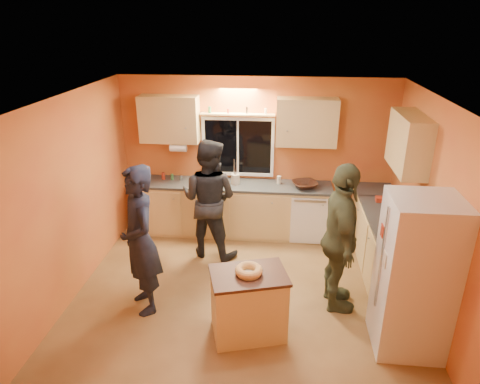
# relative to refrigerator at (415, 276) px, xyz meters

# --- Properties ---
(ground) EXTENTS (4.50, 4.50, 0.00)m
(ground) POSITION_rel_refrigerator_xyz_m (-1.89, 0.80, -0.90)
(ground) COLOR brown
(ground) RESTS_ON ground
(room_shell) EXTENTS (4.54, 4.04, 2.61)m
(room_shell) POSITION_rel_refrigerator_xyz_m (-1.77, 1.21, 0.72)
(room_shell) COLOR orange
(room_shell) RESTS_ON ground
(back_counter) EXTENTS (4.23, 0.62, 0.90)m
(back_counter) POSITION_rel_refrigerator_xyz_m (-1.88, 2.50, -0.45)
(back_counter) COLOR tan
(back_counter) RESTS_ON ground
(right_counter) EXTENTS (0.62, 1.84, 0.90)m
(right_counter) POSITION_rel_refrigerator_xyz_m (0.06, 1.30, -0.45)
(right_counter) COLOR tan
(right_counter) RESTS_ON ground
(refrigerator) EXTENTS (0.72, 0.70, 1.80)m
(refrigerator) POSITION_rel_refrigerator_xyz_m (0.00, 0.00, 0.00)
(refrigerator) COLOR silver
(refrigerator) RESTS_ON ground
(island) EXTENTS (0.97, 0.79, 0.82)m
(island) POSITION_rel_refrigerator_xyz_m (-1.78, -0.01, -0.48)
(island) COLOR tan
(island) RESTS_ON ground
(bundt_pastry) EXTENTS (0.31, 0.31, 0.09)m
(bundt_pastry) POSITION_rel_refrigerator_xyz_m (-1.78, -0.01, -0.04)
(bundt_pastry) COLOR tan
(bundt_pastry) RESTS_ON island
(person_left) EXTENTS (0.76, 0.83, 1.91)m
(person_left) POSITION_rel_refrigerator_xyz_m (-3.13, 0.36, 0.05)
(person_left) COLOR black
(person_left) RESTS_ON ground
(person_center) EXTENTS (1.06, 0.92, 1.85)m
(person_center) POSITION_rel_refrigerator_xyz_m (-2.52, 1.77, 0.02)
(person_center) COLOR black
(person_center) RESTS_ON ground
(person_right) EXTENTS (0.53, 1.15, 1.93)m
(person_right) POSITION_rel_refrigerator_xyz_m (-0.72, 0.63, 0.06)
(person_right) COLOR #383C26
(person_right) RESTS_ON ground
(mixing_bowl) EXTENTS (0.50, 0.50, 0.10)m
(mixing_bowl) POSITION_rel_refrigerator_xyz_m (-1.07, 2.45, 0.05)
(mixing_bowl) COLOR black
(mixing_bowl) RESTS_ON back_counter
(utensil_crock) EXTENTS (0.14, 0.14, 0.17)m
(utensil_crock) POSITION_rel_refrigerator_xyz_m (-2.20, 2.49, 0.09)
(utensil_crock) COLOR beige
(utensil_crock) RESTS_ON back_counter
(potted_plant) EXTENTS (0.29, 0.26, 0.30)m
(potted_plant) POSITION_rel_refrigerator_xyz_m (0.10, 1.24, 0.15)
(potted_plant) COLOR gray
(potted_plant) RESTS_ON right_counter
(red_box) EXTENTS (0.17, 0.13, 0.07)m
(red_box) POSITION_rel_refrigerator_xyz_m (0.04, 1.99, 0.04)
(red_box) COLOR #A92F1A
(red_box) RESTS_ON right_counter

